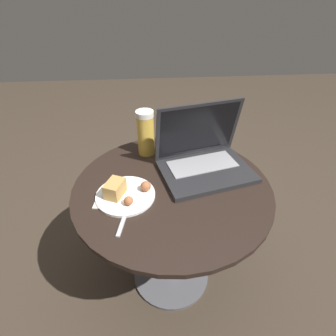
# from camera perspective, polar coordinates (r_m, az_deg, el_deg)

# --- Properties ---
(ground_plane) EXTENTS (6.00, 6.00, 0.00)m
(ground_plane) POSITION_cam_1_polar(r_m,az_deg,el_deg) (1.33, 0.66, -22.03)
(ground_plane) COLOR #382D23
(table) EXTENTS (0.69, 0.69, 0.54)m
(table) POSITION_cam_1_polar(r_m,az_deg,el_deg) (1.01, 0.82, -9.54)
(table) COLOR #515156
(table) RESTS_ON ground_plane
(napkin) EXTENTS (0.16, 0.12, 0.00)m
(napkin) POSITION_cam_1_polar(r_m,az_deg,el_deg) (0.88, -10.56, -6.45)
(napkin) COLOR silver
(napkin) RESTS_ON table
(laptop) EXTENTS (0.37, 0.30, 0.25)m
(laptop) POSITION_cam_1_polar(r_m,az_deg,el_deg) (0.98, 7.67, 2.33)
(laptop) COLOR #232326
(laptop) RESTS_ON table
(beer_glass) EXTENTS (0.07, 0.07, 0.18)m
(beer_glass) POSITION_cam_1_polar(r_m,az_deg,el_deg) (1.04, -4.90, 7.62)
(beer_glass) COLOR gold
(beer_glass) RESTS_ON table
(snack_plate) EXTENTS (0.20, 0.20, 0.06)m
(snack_plate) POSITION_cam_1_polar(r_m,az_deg,el_deg) (0.87, -9.57, -5.36)
(snack_plate) COLOR white
(snack_plate) RESTS_ON table
(fork) EXTENTS (0.06, 0.19, 0.00)m
(fork) POSITION_cam_1_polar(r_m,az_deg,el_deg) (0.84, -8.81, -8.64)
(fork) COLOR #B2B2B7
(fork) RESTS_ON table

